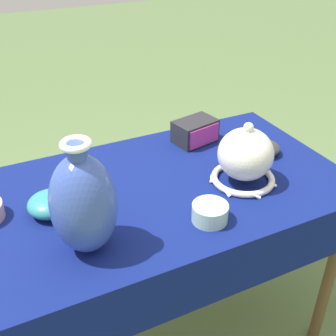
{
  "coord_description": "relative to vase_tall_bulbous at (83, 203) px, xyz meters",
  "views": [
    {
      "loc": [
        -0.44,
        -1.05,
        1.54
      ],
      "look_at": [
        0.02,
        -0.1,
        0.89
      ],
      "focal_mm": 45.0,
      "sensor_mm": 36.0,
      "label": 1
    }
  ],
  "objects": [
    {
      "name": "bowl_shallow_teal",
      "position": [
        -0.06,
        0.2,
        -0.11
      ],
      "size": [
        0.14,
        0.14,
        0.06
      ],
      "primitive_type": "ellipsoid",
      "color": "teal",
      "rests_on": "display_table"
    },
    {
      "name": "pot_squat_celadon",
      "position": [
        0.35,
        -0.04,
        -0.12
      ],
      "size": [
        0.11,
        0.11,
        0.05
      ],
      "primitive_type": "cylinder",
      "color": "#A8CCB7",
      "rests_on": "display_table"
    },
    {
      "name": "mosaic_tile_box",
      "position": [
        0.55,
        0.41,
        -0.1
      ],
      "size": [
        0.18,
        0.14,
        0.09
      ],
      "rotation": [
        0.0,
        0.0,
        0.2
      ],
      "color": "#232328",
      "rests_on": "display_table"
    },
    {
      "name": "vase_dome_bell",
      "position": [
        0.56,
        0.09,
        -0.06
      ],
      "size": [
        0.22,
        0.23,
        0.22
      ],
      "color": "white",
      "rests_on": "display_table"
    },
    {
      "name": "ground_plane",
      "position": [
        0.26,
        0.18,
        -0.91
      ],
      "size": [
        14.0,
        14.0,
        0.0
      ],
      "primitive_type": "plane",
      "color": "#567042"
    },
    {
      "name": "vase_tall_bulbous",
      "position": [
        0.0,
        0.0,
        0.0
      ],
      "size": [
        0.17,
        0.17,
        0.33
      ],
      "color": "#3851A8",
      "rests_on": "display_table"
    },
    {
      "name": "display_table",
      "position": [
        0.26,
        0.17,
        -0.22
      ],
      "size": [
        1.34,
        0.72,
        0.76
      ],
      "color": "brown",
      "rests_on": "ground_plane"
    },
    {
      "name": "bowl_shallow_charcoal",
      "position": [
        0.74,
        0.21,
        -0.12
      ],
      "size": [
        0.12,
        0.12,
        0.05
      ],
      "primitive_type": "ellipsoid",
      "color": "#2D2D33",
      "rests_on": "display_table"
    }
  ]
}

